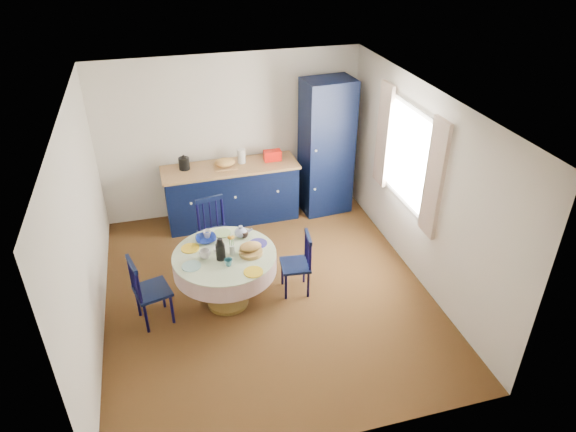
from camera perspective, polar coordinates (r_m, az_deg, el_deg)
name	(u,v)px	position (r m, az deg, el deg)	size (l,w,h in m)	color
floor	(267,291)	(6.68, -2.36, -8.34)	(4.50, 4.50, 0.00)	black
ceiling	(262,103)	(5.45, -2.93, 12.46)	(4.50, 4.50, 0.00)	white
wall_back	(231,136)	(7.96, -6.31, 8.82)	(4.00, 0.02, 2.50)	silver
wall_left	(83,232)	(5.93, -21.80, -1.61)	(0.02, 4.50, 2.50)	silver
wall_right	(420,186)	(6.63, 14.50, 3.24)	(0.02, 4.50, 2.50)	silver
window	(409,157)	(6.73, 13.26, 6.42)	(0.10, 1.74, 1.45)	white
kitchen_counter	(232,192)	(7.96, -6.27, 2.63)	(2.06, 0.68, 1.15)	black
pantry_cabinet	(326,148)	(7.99, 4.28, 7.57)	(0.79, 0.60, 2.13)	black
dining_table	(226,262)	(6.16, -6.93, -5.10)	(1.23, 1.23, 1.02)	brown
chair_left	(149,290)	(6.18, -15.22, -7.94)	(0.48, 0.49, 0.90)	black
chair_far	(215,232)	(6.99, -8.14, -1.78)	(0.49, 0.48, 0.95)	black
chair_right	(298,263)	(6.44, 1.13, -5.28)	(0.39, 0.41, 0.83)	black
mug_a	(205,254)	(6.03, -9.23, -4.20)	(0.13, 0.13, 0.10)	silver
mug_b	(228,262)	(5.87, -6.63, -5.14)	(0.09, 0.09, 0.09)	#2C626D
mug_c	(244,234)	(6.34, -4.97, -2.02)	(0.12, 0.12, 0.10)	black
mug_d	(207,234)	(6.39, -8.98, -2.00)	(0.10, 0.10, 0.09)	silver
cobalt_bowl	(206,239)	(6.33, -9.09, -2.55)	(0.25, 0.25, 0.06)	navy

